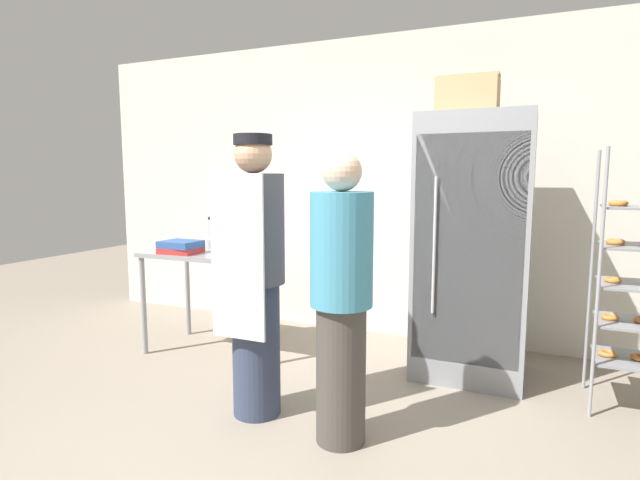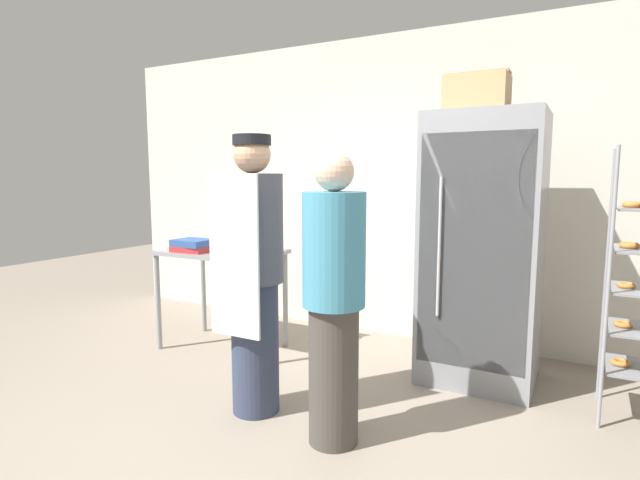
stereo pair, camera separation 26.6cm
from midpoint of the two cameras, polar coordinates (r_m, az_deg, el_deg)
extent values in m
plane|color=gray|center=(2.97, -4.00, -22.68)|extent=(14.00, 14.00, 0.00)
cube|color=silver|center=(4.69, 11.23, 5.80)|extent=(6.40, 0.12, 2.75)
cube|color=gray|center=(3.80, 19.97, -1.06)|extent=(0.79, 0.68, 1.93)
cube|color=gray|center=(3.48, 19.18, -1.45)|extent=(0.72, 0.02, 1.58)
cylinder|color=silver|center=(3.49, 15.61, -0.81)|extent=(0.02, 0.02, 0.95)
cylinder|color=#93969B|center=(3.38, 32.05, -5.02)|extent=(0.02, 0.02, 1.66)
cylinder|color=#93969B|center=(3.83, 31.65, -3.67)|extent=(0.02, 0.02, 1.66)
torus|color=orange|center=(3.73, 32.91, -11.69)|extent=(0.11, 0.11, 0.03)
torus|color=orange|center=(3.67, 33.18, -8.09)|extent=(0.10, 0.10, 0.03)
torus|color=orange|center=(3.61, 33.44, -4.36)|extent=(0.10, 0.10, 0.03)
torus|color=orange|center=(3.58, 33.72, -0.52)|extent=(0.11, 0.11, 0.03)
torus|color=orange|center=(3.56, 33.99, 3.38)|extent=(0.11, 0.11, 0.03)
cube|color=gray|center=(4.31, -9.54, -1.37)|extent=(1.01, 0.65, 0.04)
cylinder|color=gray|center=(4.49, -16.41, -6.84)|extent=(0.04, 0.04, 0.83)
cylinder|color=gray|center=(3.91, -6.57, -8.69)|extent=(0.04, 0.04, 0.83)
cylinder|color=gray|center=(4.90, -11.67, -5.52)|extent=(0.04, 0.04, 0.83)
cylinder|color=gray|center=(4.37, -2.23, -6.92)|extent=(0.04, 0.04, 0.83)
cube|color=silver|center=(4.18, -6.02, -1.00)|extent=(0.25, 0.22, 0.05)
cube|color=silver|center=(4.25, -5.17, 1.02)|extent=(0.24, 0.01, 0.22)
torus|color=#669EC6|center=(4.16, -7.16, -0.49)|extent=(0.08, 0.08, 0.03)
torus|color=#669EC6|center=(4.12, -6.47, -0.55)|extent=(0.08, 0.08, 0.03)
torus|color=#669EC6|center=(4.09, -5.77, -0.60)|extent=(0.08, 0.08, 0.03)
torus|color=#669EC6|center=(4.20, -6.72, -0.40)|extent=(0.08, 0.08, 0.03)
torus|color=#669EC6|center=(4.17, -6.03, -0.46)|extent=(0.08, 0.08, 0.03)
torus|color=#669EC6|center=(4.14, -5.33, -0.51)|extent=(0.08, 0.08, 0.03)
torus|color=#669EC6|center=(4.25, -6.29, -0.31)|extent=(0.08, 0.08, 0.03)
cylinder|color=#99999E|center=(4.47, -8.92, -0.32)|extent=(0.11, 0.11, 0.08)
cylinder|color=#B2BCC1|center=(4.46, -8.95, 1.30)|extent=(0.09, 0.09, 0.18)
cylinder|color=black|center=(4.45, -8.98, 2.56)|extent=(0.09, 0.09, 0.02)
cube|color=#B72D2D|center=(4.26, -12.56, -0.99)|extent=(0.31, 0.27, 0.05)
cube|color=#2D5193|center=(4.26, -12.58, -0.31)|extent=(0.31, 0.26, 0.06)
cube|color=tan|center=(3.78, 19.51, 15.45)|extent=(0.41, 0.30, 0.24)
cube|color=#A58057|center=(3.80, 19.60, 17.41)|extent=(0.42, 0.16, 0.02)
cylinder|color=#333D56|center=(3.22, -5.02, -12.09)|extent=(0.30, 0.30, 0.84)
cylinder|color=#4C4C56|center=(3.05, -5.18, 1.33)|extent=(0.37, 0.37, 0.66)
sphere|color=tan|center=(3.04, -5.28, 9.71)|extent=(0.23, 0.23, 0.23)
cube|color=white|center=(2.91, -7.25, -1.89)|extent=(0.35, 0.02, 0.96)
cylinder|color=black|center=(3.04, -5.30, 11.31)|extent=(0.23, 0.23, 0.06)
cylinder|color=#47423D|center=(2.87, 4.31, -15.13)|extent=(0.28, 0.28, 0.78)
cylinder|color=teal|center=(2.68, 4.45, -1.12)|extent=(0.34, 0.34, 0.62)
sphere|color=beige|center=(2.65, 4.54, 7.81)|extent=(0.21, 0.21, 0.21)
camera|label=1|loc=(0.13, -87.60, 0.31)|focal=28.00mm
camera|label=2|loc=(0.13, 92.40, -0.31)|focal=28.00mm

